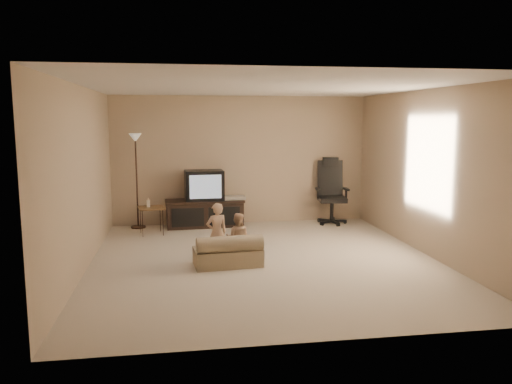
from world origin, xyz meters
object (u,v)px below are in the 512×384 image
(office_chair, at_px, (331,200))
(side_table, at_px, (151,208))
(floor_lamp, at_px, (136,159))
(toddler_right, at_px, (238,238))
(tv_stand, at_px, (205,203))
(child_sofa, at_px, (228,253))
(toddler_left, at_px, (217,233))

(office_chair, xyz_separation_m, side_table, (-3.48, -0.44, 0.01))
(floor_lamp, height_order, toddler_right, floor_lamp)
(tv_stand, distance_m, office_chair, 2.49)
(tv_stand, relative_size, floor_lamp, 0.86)
(side_table, height_order, child_sofa, side_table)
(tv_stand, relative_size, side_table, 2.31)
(office_chair, relative_size, toddler_right, 1.79)
(floor_lamp, bearing_deg, office_chair, -2.21)
(office_chair, distance_m, toddler_left, 3.44)
(tv_stand, height_order, office_chair, office_chair)
(toddler_right, bearing_deg, office_chair, -114.32)
(office_chair, bearing_deg, tv_stand, -175.20)
(child_sofa, height_order, toddler_left, toddler_left)
(tv_stand, bearing_deg, floor_lamp, 174.61)
(side_table, distance_m, toddler_left, 2.22)
(child_sofa, distance_m, toddler_left, 0.35)
(side_table, bearing_deg, floor_lamp, 115.42)
(floor_lamp, bearing_deg, side_table, -64.58)
(office_chair, height_order, toddler_right, office_chair)
(floor_lamp, relative_size, child_sofa, 1.82)
(tv_stand, xyz_separation_m, floor_lamp, (-1.27, 0.06, 0.85))
(tv_stand, xyz_separation_m, office_chair, (2.49, -0.09, 0.02))
(tv_stand, distance_m, floor_lamp, 1.53)
(toddler_right, bearing_deg, child_sofa, 63.58)
(side_table, xyz_separation_m, toddler_left, (1.03, -1.96, -0.04))
(child_sofa, bearing_deg, tv_stand, 88.73)
(side_table, height_order, toddler_right, toddler_right)
(toddler_left, bearing_deg, office_chair, -153.80)
(office_chair, bearing_deg, child_sofa, -124.71)
(tv_stand, xyz_separation_m, toddler_left, (0.04, -2.49, -0.02))
(floor_lamp, xyz_separation_m, toddler_right, (1.60, -2.60, -0.94))
(tv_stand, height_order, toddler_right, tv_stand)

